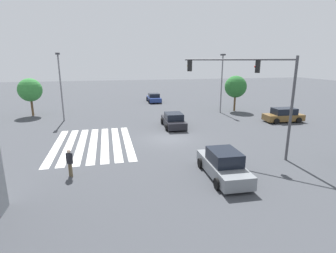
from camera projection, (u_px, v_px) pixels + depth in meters
ground_plane at (168, 139)px, 23.23m from camera, size 145.77×145.77×0.00m
crosswalk_markings at (93, 144)px, 21.82m from camera, size 9.60×6.30×0.01m
traffic_signal_mast at (256, 84)px, 18.27m from camera, size 5.83×5.83×7.04m
car_0 at (154, 98)px, 43.58m from camera, size 4.36×2.24×1.45m
car_2 at (223, 165)px, 15.46m from camera, size 4.87×2.19×1.67m
car_3 at (173, 121)px, 27.16m from camera, size 4.69×2.32×1.50m
car_4 at (283, 115)px, 29.50m from camera, size 2.25×4.42×1.56m
pedestrian at (70, 161)px, 15.43m from camera, size 0.42×0.40×1.70m
street_light_pole_a at (222, 78)px, 33.86m from camera, size 0.80×0.36×7.55m
street_light_pole_b at (60, 81)px, 29.10m from camera, size 0.80×0.36×7.55m
tree_corner_b at (236, 87)px, 35.24m from camera, size 2.93×2.93×4.78m
tree_corner_c at (30, 90)px, 32.15m from camera, size 2.84×2.84×4.65m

